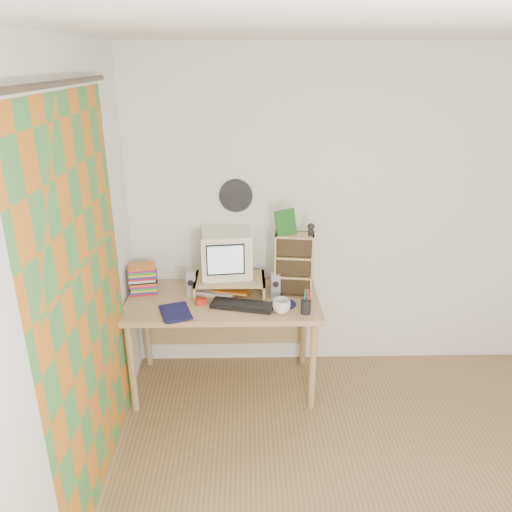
{
  "coord_description": "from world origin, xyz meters",
  "views": [
    {
      "loc": [
        -0.86,
        -1.9,
        2.39
      ],
      "look_at": [
        -0.79,
        1.33,
        1.1
      ],
      "focal_mm": 35.0,
      "sensor_mm": 36.0,
      "label": 1
    }
  ],
  "objects_px": {
    "desk": "(224,311)",
    "diary": "(161,313)",
    "keyboard": "(242,305)",
    "cd_rack": "(294,264)",
    "crt_monitor": "(226,254)",
    "dvd_stack": "(143,275)",
    "mug": "(281,306)"
  },
  "relations": [
    {
      "from": "crt_monitor",
      "to": "dvd_stack",
      "type": "distance_m",
      "value": 0.64
    },
    {
      "from": "keyboard",
      "to": "diary",
      "type": "relative_size",
      "value": 1.87
    },
    {
      "from": "crt_monitor",
      "to": "mug",
      "type": "bearing_deg",
      "value": -50.25
    },
    {
      "from": "crt_monitor",
      "to": "cd_rack",
      "type": "bearing_deg",
      "value": -14.25
    },
    {
      "from": "keyboard",
      "to": "dvd_stack",
      "type": "xyz_separation_m",
      "value": [
        -0.74,
        0.26,
        0.12
      ]
    },
    {
      "from": "diary",
      "to": "cd_rack",
      "type": "bearing_deg",
      "value": 2.11
    },
    {
      "from": "crt_monitor",
      "to": "cd_rack",
      "type": "xyz_separation_m",
      "value": [
        0.5,
        -0.07,
        -0.05
      ]
    },
    {
      "from": "cd_rack",
      "to": "mug",
      "type": "relative_size",
      "value": 3.75
    },
    {
      "from": "mug",
      "to": "diary",
      "type": "relative_size",
      "value": 0.53
    },
    {
      "from": "dvd_stack",
      "to": "diary",
      "type": "distance_m",
      "value": 0.44
    },
    {
      "from": "keyboard",
      "to": "mug",
      "type": "xyz_separation_m",
      "value": [
        0.27,
        -0.08,
        0.03
      ]
    },
    {
      "from": "mug",
      "to": "crt_monitor",
      "type": "bearing_deg",
      "value": 136.02
    },
    {
      "from": "crt_monitor",
      "to": "keyboard",
      "type": "relative_size",
      "value": 0.81
    },
    {
      "from": "keyboard",
      "to": "cd_rack",
      "type": "xyz_separation_m",
      "value": [
        0.38,
        0.22,
        0.22
      ]
    },
    {
      "from": "dvd_stack",
      "to": "mug",
      "type": "bearing_deg",
      "value": -28.39
    },
    {
      "from": "crt_monitor",
      "to": "mug",
      "type": "relative_size",
      "value": 2.83
    },
    {
      "from": "dvd_stack",
      "to": "diary",
      "type": "relative_size",
      "value": 1.19
    },
    {
      "from": "keyboard",
      "to": "cd_rack",
      "type": "bearing_deg",
      "value": 43.72
    },
    {
      "from": "desk",
      "to": "keyboard",
      "type": "distance_m",
      "value": 0.29
    },
    {
      "from": "desk",
      "to": "keyboard",
      "type": "height_order",
      "value": "keyboard"
    },
    {
      "from": "crt_monitor",
      "to": "dvd_stack",
      "type": "relative_size",
      "value": 1.27
    },
    {
      "from": "desk",
      "to": "crt_monitor",
      "type": "height_order",
      "value": "crt_monitor"
    },
    {
      "from": "cd_rack",
      "to": "keyboard",
      "type": "bearing_deg",
      "value": -142.19
    },
    {
      "from": "desk",
      "to": "mug",
      "type": "distance_m",
      "value": 0.54
    },
    {
      "from": "desk",
      "to": "crt_monitor",
      "type": "xyz_separation_m",
      "value": [
        0.03,
        0.09,
        0.42
      ]
    },
    {
      "from": "desk",
      "to": "mug",
      "type": "height_order",
      "value": "mug"
    },
    {
      "from": "crt_monitor",
      "to": "diary",
      "type": "distance_m",
      "value": 0.65
    },
    {
      "from": "keyboard",
      "to": "cd_rack",
      "type": "distance_m",
      "value": 0.49
    },
    {
      "from": "cd_rack",
      "to": "diary",
      "type": "xyz_separation_m",
      "value": [
        -0.93,
        -0.34,
        -0.21
      ]
    },
    {
      "from": "desk",
      "to": "crt_monitor",
      "type": "bearing_deg",
      "value": 73.41
    },
    {
      "from": "keyboard",
      "to": "diary",
      "type": "bearing_deg",
      "value": -154.15
    },
    {
      "from": "desk",
      "to": "diary",
      "type": "xyz_separation_m",
      "value": [
        -0.41,
        -0.32,
        0.16
      ]
    }
  ]
}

